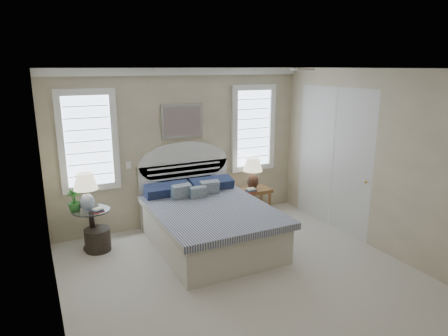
% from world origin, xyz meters
% --- Properties ---
extents(floor, '(4.50, 5.00, 0.01)m').
position_xyz_m(floor, '(0.00, 0.00, 0.00)').
color(floor, '#BDB1A1').
rests_on(floor, ground).
extents(ceiling, '(4.50, 5.00, 0.01)m').
position_xyz_m(ceiling, '(0.00, 0.00, 2.70)').
color(ceiling, white).
rests_on(ceiling, wall_back).
extents(wall_back, '(4.50, 0.02, 2.70)m').
position_xyz_m(wall_back, '(0.00, 2.50, 1.35)').
color(wall_back, tan).
rests_on(wall_back, floor).
extents(wall_left, '(0.02, 5.00, 2.70)m').
position_xyz_m(wall_left, '(-2.25, 0.00, 1.35)').
color(wall_left, tan).
rests_on(wall_left, floor).
extents(wall_right, '(0.02, 5.00, 2.70)m').
position_xyz_m(wall_right, '(2.25, 0.00, 1.35)').
color(wall_right, tan).
rests_on(wall_right, floor).
extents(crown_molding, '(4.50, 0.08, 0.12)m').
position_xyz_m(crown_molding, '(0.00, 2.46, 2.64)').
color(crown_molding, white).
rests_on(crown_molding, wall_back).
extents(hvac_vent, '(0.30, 0.20, 0.02)m').
position_xyz_m(hvac_vent, '(1.20, 0.80, 2.68)').
color(hvac_vent, '#B2B2B2').
rests_on(hvac_vent, ceiling).
extents(switch_plate, '(0.08, 0.01, 0.12)m').
position_xyz_m(switch_plate, '(-0.95, 2.48, 1.15)').
color(switch_plate, white).
rests_on(switch_plate, wall_back).
extents(window_left, '(0.90, 0.06, 1.60)m').
position_xyz_m(window_left, '(-1.55, 2.48, 1.60)').
color(window_left, '#C6DEFB').
rests_on(window_left, wall_back).
extents(window_right, '(0.90, 0.06, 1.60)m').
position_xyz_m(window_right, '(1.40, 2.48, 1.60)').
color(window_right, '#C6DEFB').
rests_on(window_right, wall_back).
extents(painting, '(0.74, 0.04, 0.58)m').
position_xyz_m(painting, '(0.00, 2.46, 1.82)').
color(painting, silver).
rests_on(painting, wall_back).
extents(closet_door, '(0.02, 1.80, 2.40)m').
position_xyz_m(closet_door, '(2.23, 1.20, 1.20)').
color(closet_door, silver).
rests_on(closet_door, floor).
extents(bed, '(1.72, 2.28, 1.47)m').
position_xyz_m(bed, '(0.00, 1.46, 0.39)').
color(bed, beige).
rests_on(bed, floor).
extents(side_table_left, '(0.56, 0.56, 0.63)m').
position_xyz_m(side_table_left, '(-1.65, 2.05, 0.39)').
color(side_table_left, black).
rests_on(side_table_left, floor).
extents(nightstand_right, '(0.50, 0.40, 0.53)m').
position_xyz_m(nightstand_right, '(1.30, 2.15, 0.39)').
color(nightstand_right, brown).
rests_on(nightstand_right, floor).
extents(floor_pot, '(0.49, 0.49, 0.35)m').
position_xyz_m(floor_pot, '(-1.60, 1.95, 0.17)').
color(floor_pot, black).
rests_on(floor_pot, floor).
extents(lamp_left, '(0.36, 0.36, 0.58)m').
position_xyz_m(lamp_left, '(-1.70, 2.03, 0.98)').
color(lamp_left, silver).
rests_on(lamp_left, side_table_left).
extents(lamp_right, '(0.45, 0.45, 0.58)m').
position_xyz_m(lamp_right, '(1.24, 2.19, 0.88)').
color(lamp_right, black).
rests_on(lamp_right, nightstand_right).
extents(potted_plant, '(0.21, 0.21, 0.34)m').
position_xyz_m(potted_plant, '(-1.87, 2.08, 0.80)').
color(potted_plant, '#33742E').
rests_on(potted_plant, side_table_left).
extents(books_left, '(0.18, 0.15, 0.06)m').
position_xyz_m(books_left, '(-1.57, 1.89, 0.66)').
color(books_left, '#A32E28').
rests_on(books_left, side_table_left).
extents(books_right, '(0.19, 0.15, 0.07)m').
position_xyz_m(books_right, '(1.10, 2.00, 0.56)').
color(books_right, '#A32E28').
rests_on(books_right, nightstand_right).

